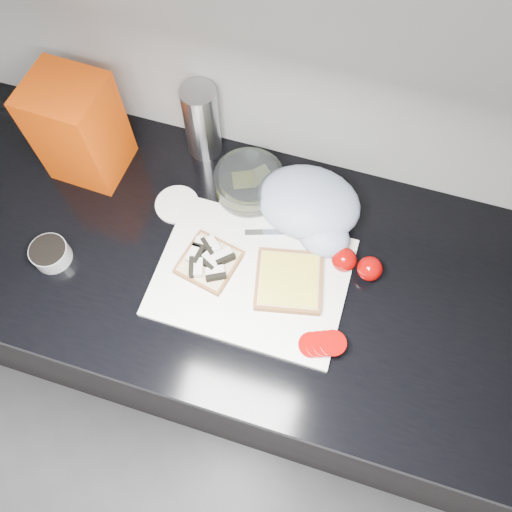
{
  "coord_description": "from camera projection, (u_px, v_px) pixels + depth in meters",
  "views": [
    {
      "loc": [
        0.26,
        0.77,
        1.88
      ],
      "look_at": [
        0.13,
        1.19,
        0.95
      ],
      "focal_mm": 35.0,
      "sensor_mm": 36.0,
      "label": 1
    }
  ],
  "objects": [
    {
      "name": "bread_left",
      "position": [
        209.0,
        261.0,
        1.06
      ],
      "size": [
        0.14,
        0.14,
        0.04
      ],
      "rotation": [
        0.0,
        0.0,
        -0.2
      ],
      "color": "beige",
      "rests_on": "cutting_board"
    },
    {
      "name": "steel_canister",
      "position": [
        202.0,
        122.0,
        1.13
      ],
      "size": [
        0.08,
        0.08,
        0.19
      ],
      "primitive_type": "cylinder",
      "color": "#A2A3A7",
      "rests_on": "countertop"
    },
    {
      "name": "base_cabinet",
      "position": [
        218.0,
        316.0,
        1.52
      ],
      "size": [
        3.5,
        0.6,
        0.86
      ],
      "primitive_type": "cube",
      "color": "black",
      "rests_on": "ground"
    },
    {
      "name": "whole_tomatoes",
      "position": [
        357.0,
        264.0,
        1.05
      ],
      "size": [
        0.11,
        0.06,
        0.05
      ],
      "rotation": [
        0.0,
        0.0,
        0.24
      ],
      "color": "#960403",
      "rests_on": "countertop"
    },
    {
      "name": "knife",
      "position": [
        298.0,
        231.0,
        1.1
      ],
      "size": [
        0.18,
        0.07,
        0.01
      ],
      "rotation": [
        0.0,
        0.0,
        0.32
      ],
      "color": "silver",
      "rests_on": "cutting_board"
    },
    {
      "name": "countertop",
      "position": [
        203.0,
        252.0,
        1.11
      ],
      "size": [
        3.5,
        0.64,
        0.04
      ],
      "primitive_type": "cube",
      "color": "black",
      "rests_on": "base_cabinet"
    },
    {
      "name": "cutting_board",
      "position": [
        252.0,
        277.0,
        1.06
      ],
      "size": [
        0.4,
        0.3,
        0.01
      ],
      "primitive_type": "cube",
      "color": "white",
      "rests_on": "countertop"
    },
    {
      "name": "seed_tub",
      "position": [
        50.0,
        253.0,
        1.07
      ],
      "size": [
        0.08,
        0.08,
        0.04
      ],
      "color": "gray",
      "rests_on": "countertop"
    },
    {
      "name": "tub_lid",
      "position": [
        177.0,
        204.0,
        1.14
      ],
      "size": [
        0.12,
        0.12,
        0.01
      ],
      "primitive_type": "cylinder",
      "rotation": [
        0.0,
        0.0,
        0.18
      ],
      "color": "white",
      "rests_on": "countertop"
    },
    {
      "name": "bread_bag",
      "position": [
        79.0,
        129.0,
        1.08
      ],
      "size": [
        0.16,
        0.15,
        0.25
      ],
      "primitive_type": "cube",
      "rotation": [
        0.0,
        0.0,
        -0.04
      ],
      "color": "#D53A03",
      "rests_on": "countertop"
    },
    {
      "name": "bread_right",
      "position": [
        289.0,
        281.0,
        1.04
      ],
      "size": [
        0.17,
        0.17,
        0.02
      ],
      "rotation": [
        0.0,
        0.0,
        0.21
      ],
      "color": "beige",
      "rests_on": "cutting_board"
    },
    {
      "name": "grocery_bag",
      "position": [
        311.0,
        207.0,
        1.09
      ],
      "size": [
        0.23,
        0.21,
        0.1
      ],
      "rotation": [
        0.0,
        0.0,
        -0.03
      ],
      "color": "silver",
      "rests_on": "countertop"
    },
    {
      "name": "tomato_slices",
      "position": [
        322.0,
        344.0,
        0.98
      ],
      "size": [
        0.1,
        0.08,
        0.02
      ],
      "rotation": [
        0.0,
        0.0,
        -0.16
      ],
      "color": "#960403",
      "rests_on": "cutting_board"
    },
    {
      "name": "glass_bowl",
      "position": [
        249.0,
        184.0,
        1.13
      ],
      "size": [
        0.16,
        0.16,
        0.07
      ],
      "rotation": [
        0.0,
        0.0,
        0.42
      ],
      "color": "silver",
      "rests_on": "countertop"
    }
  ]
}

